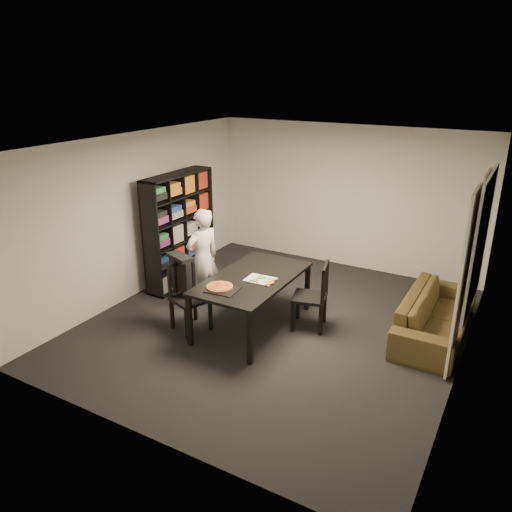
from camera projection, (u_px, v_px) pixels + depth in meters
The scene contains 16 objects.
room at pixel (277, 240), 6.81m from camera, with size 5.01×5.51×2.61m.
window_pane at pixel (481, 243), 6.09m from camera, with size 0.02×1.40×1.60m, color black.
window_frame at pixel (480, 243), 6.09m from camera, with size 0.03×1.52×1.72m, color white.
curtain_left at pixel (463, 283), 5.83m from camera, with size 0.03×0.70×2.25m, color beige.
curtain_right at pixel (475, 255), 6.67m from camera, with size 0.03×0.70×2.25m, color beige.
bookshelf at pixel (180, 229), 8.42m from camera, with size 0.35×1.50×1.90m, color black.
dining_table at pixel (252, 281), 6.98m from camera, with size 1.03×1.85×0.77m.
chair_left at pixel (186, 291), 7.02m from camera, with size 0.59×0.59×0.99m.
chair_right at pixel (316, 292), 6.99m from camera, with size 0.55×0.55×0.98m.
draped_jacket at pixel (180, 272), 7.03m from camera, with size 0.47×0.33×0.54m.
person at pixel (203, 259), 7.59m from camera, with size 0.57×0.37×1.56m, color silver.
baking_tray at pixel (222, 290), 6.53m from camera, with size 0.40×0.32×0.01m, color black.
pepperoni_pizza at pixel (220, 287), 6.58m from camera, with size 0.35×0.35×0.03m.
kitchen_towel at pixel (260, 279), 6.86m from camera, with size 0.40×0.30×0.01m, color white.
pizza_slices at pixel (264, 280), 6.82m from camera, with size 0.37×0.31×0.01m, color #B77F39, non-canonical shape.
sofa at pixel (436, 315), 6.90m from camera, with size 2.05×0.80×0.60m, color #3E3418.
Camera 1 is at (2.92, -5.76, 3.50)m, focal length 35.00 mm.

